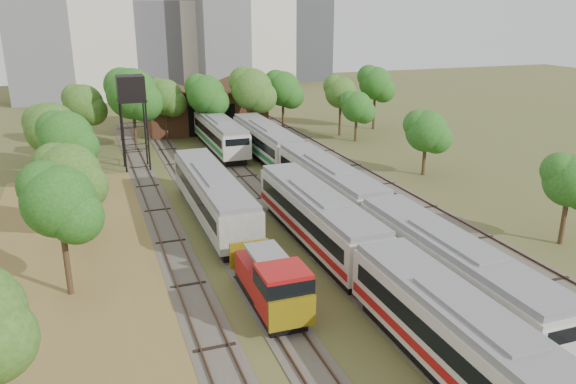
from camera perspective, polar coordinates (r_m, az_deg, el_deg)
name	(u,v)px	position (r m, az deg, el deg)	size (l,w,h in m)	color
ground	(452,337)	(31.69, 16.31, -13.93)	(240.00, 240.00, 0.00)	#475123
dry_grass_patch	(88,322)	(33.51, -19.66, -12.37)	(14.00, 60.00, 0.04)	brown
tracks	(282,196)	(51.63, -0.57, -0.40)	(24.60, 80.00, 0.19)	#4C473D
railcar_red_set	(376,268)	(33.23, 8.92, -7.64)	(3.23, 34.58, 4.00)	black
railcar_green_set	(329,185)	(48.06, 4.16, 0.71)	(3.20, 52.08, 3.97)	black
railcar_rear	(220,135)	(68.07, -6.90, 5.81)	(3.19, 16.08, 3.95)	black
shunter_locomotive	(273,285)	(31.99, -1.53, -9.43)	(2.62, 8.10, 3.43)	black
old_grey_coach	(213,195)	(45.47, -7.66, -0.34)	(3.21, 18.00, 3.97)	black
water_tower	(131,91)	(61.21, -15.67, 9.87)	(2.86, 2.86, 9.93)	black
rail_pile_far	(498,263)	(40.68, 20.53, -6.72)	(0.54, 8.58, 0.28)	#5D2F1A
maintenance_shed	(204,108)	(81.88, -8.57, 8.40)	(16.45, 11.55, 7.58)	#3C2516
tree_band_left	(46,179)	(43.26, -23.40, 1.24)	(7.98, 55.53, 8.04)	#382616
tree_band_far	(218,93)	(73.29, -7.14, 9.95)	(43.53, 9.78, 9.81)	#382616
tree_band_right	(425,131)	(59.16, 13.72, 6.07)	(4.80, 39.31, 6.74)	#382616
tower_centre	(172,1)	(122.68, -11.70, 18.48)	(20.00, 18.00, 36.00)	beige
tower_far_right	(301,20)	(140.74, 1.31, 17.10)	(12.00, 12.00, 28.00)	#3C3F43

